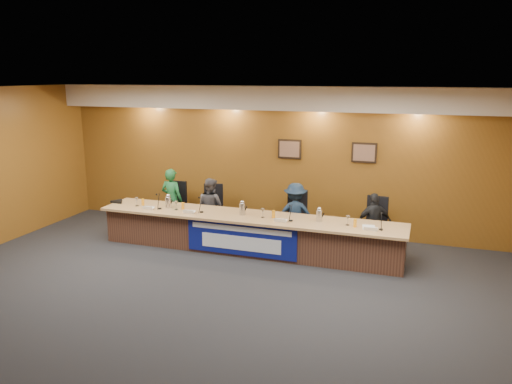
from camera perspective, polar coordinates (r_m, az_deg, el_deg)
floor at (r=7.98m, az=-6.86°, el=-12.29°), size 10.00×10.00×0.00m
ceiling at (r=7.21m, az=-7.57°, el=11.32°), size 10.00×8.00×0.04m
wall_back at (r=11.09m, az=1.89°, el=3.77°), size 10.00×0.04×3.20m
soffit at (r=10.71m, az=1.55°, el=10.70°), size 10.00×0.50×0.50m
dais_body at (r=9.91m, az=-0.89°, el=-4.84°), size 6.00×0.80×0.70m
dais_top at (r=9.75m, az=-1.00°, el=-2.83°), size 6.10×0.95×0.05m
banner at (r=9.53m, az=-1.74°, el=-5.40°), size 2.20×0.02×0.65m
banner_text_upper at (r=9.46m, az=-1.78°, el=-4.27°), size 2.00×0.01×0.10m
banner_text_lower at (r=9.55m, az=-1.76°, el=-5.88°), size 1.60×0.01×0.28m
wall_photo_left at (r=10.91m, az=3.87°, el=4.92°), size 0.52×0.04×0.42m
wall_photo_right at (r=10.62m, az=12.26°, el=4.41°), size 0.52×0.04×0.42m
panelist_a at (r=11.27m, az=-9.59°, el=-0.89°), size 0.54×0.38×1.42m
panelist_b at (r=10.88m, az=-5.21°, el=-1.67°), size 0.74×0.66×1.27m
panelist_c at (r=10.27m, az=4.50°, el=-2.50°), size 0.92×0.66×1.29m
panelist_d at (r=10.03m, az=13.32°, el=-3.48°), size 0.76×0.56×1.20m
office_chair_a at (r=11.41m, az=-9.31°, el=-1.89°), size 0.50×0.50×0.08m
office_chair_b at (r=11.01m, az=-4.98°, el=-2.32°), size 0.59×0.59×0.08m
office_chair_c at (r=10.41m, az=4.63°, el=-3.23°), size 0.55×0.55×0.08m
office_chair_d at (r=10.16m, az=13.34°, el=-3.98°), size 0.53×0.53×0.08m
nameplate_a at (r=10.39m, az=-12.31°, el=-1.73°), size 0.24×0.08×0.10m
microphone_a at (r=10.39m, az=-10.94°, el=-1.87°), size 0.07×0.07×0.02m
juice_glass_a at (r=10.69m, az=-12.80°, el=-1.16°), size 0.06×0.06×0.15m
water_glass_a at (r=10.71m, az=-13.48°, el=-1.09°), size 0.08×0.08×0.18m
nameplate_b at (r=9.95m, az=-7.75°, el=-2.20°), size 0.24×0.08×0.10m
microphone_b at (r=10.01m, az=-6.23°, el=-2.28°), size 0.07×0.07×0.02m
juice_glass_b at (r=10.24m, az=-8.35°, el=-1.60°), size 0.06×0.06×0.15m
water_glass_b at (r=10.25m, az=-9.12°, el=-1.53°), size 0.08×0.08×0.18m
nameplate_c at (r=9.29m, az=2.74°, el=-3.22°), size 0.24×0.08×0.10m
microphone_c at (r=9.39m, az=4.01°, el=-3.28°), size 0.07×0.07×0.02m
juice_glass_c at (r=9.55m, az=2.01°, el=-2.56°), size 0.06×0.06×0.15m
water_glass_c at (r=9.57m, az=0.79°, el=-2.43°), size 0.08×0.08×0.18m
nameplate_d at (r=9.00m, az=12.95°, el=-4.10°), size 0.24×0.08×0.10m
microphone_d at (r=9.12m, az=14.09°, el=-4.17°), size 0.07×0.07×0.02m
juice_glass_d at (r=9.17m, az=11.25°, el=-3.50°), size 0.06×0.06×0.15m
water_glass_d at (r=9.25m, az=10.43°, el=-3.22°), size 0.08×0.08×0.18m
carafe_left at (r=10.44m, az=-10.00°, el=-1.18°), size 0.13×0.13×0.22m
carafe_mid at (r=9.76m, az=-1.57°, el=-1.97°), size 0.12×0.12×0.23m
carafe_right at (r=9.40m, az=7.24°, el=-2.71°), size 0.12×0.12×0.22m
speakerphone at (r=11.10m, az=-15.50°, el=-1.05°), size 0.32×0.32×0.05m
paper_stack at (r=9.22m, az=12.76°, el=-3.95°), size 0.26×0.33×0.01m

